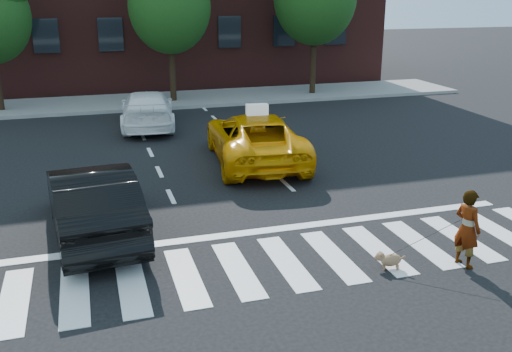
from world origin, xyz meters
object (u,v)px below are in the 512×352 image
Objects in this scene: taxi at (255,138)px; woman at (467,228)px; black_sedan at (92,201)px; white_suv at (147,109)px; dog at (389,259)px.

woman reaches higher than taxi.
taxi is 3.55× the size of woman.
black_sedan is at bearing 46.91° from taxi.
taxi is 1.14× the size of white_suv.
dog is (5.34, -3.31, -0.58)m from black_sedan.
woman is (1.85, -7.87, 0.01)m from taxi.
woman is (4.48, -13.55, 0.07)m from white_suv.
taxi is 6.55m from black_sedan.
dog is at bearing 99.04° from taxi.
dog is at bearing 109.12° from white_suv.
black_sedan reaches higher than woman.
white_suv is 8.57× the size of dog.
black_sedan is at bearing 83.16° from white_suv.
black_sedan is 10.22m from white_suv.
black_sedan reaches higher than white_suv.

